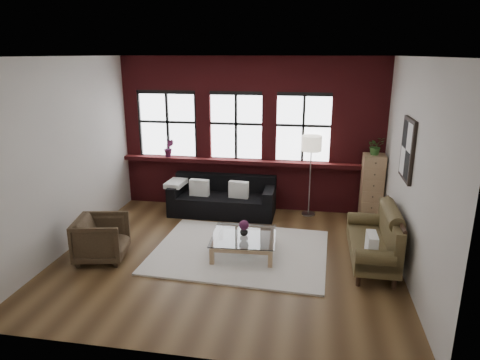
% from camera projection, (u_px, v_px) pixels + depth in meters
% --- Properties ---
extents(floor, '(5.50, 5.50, 0.00)m').
position_uv_depth(floor, '(228.00, 256.00, 7.13)').
color(floor, '#48301A').
rests_on(floor, ground).
extents(ceiling, '(5.50, 5.50, 0.00)m').
position_uv_depth(ceiling, '(226.00, 56.00, 6.22)').
color(ceiling, white).
rests_on(ceiling, ground).
extents(wall_back, '(5.50, 0.00, 5.50)m').
position_uv_depth(wall_back, '(251.00, 134.00, 9.03)').
color(wall_back, beige).
rests_on(wall_back, ground).
extents(wall_front, '(5.50, 0.00, 5.50)m').
position_uv_depth(wall_front, '(178.00, 223.00, 4.31)').
color(wall_front, beige).
rests_on(wall_front, ground).
extents(wall_left, '(0.00, 5.00, 5.00)m').
position_uv_depth(wall_left, '(66.00, 156.00, 7.12)').
color(wall_left, beige).
rests_on(wall_left, ground).
extents(wall_right, '(0.00, 5.00, 5.00)m').
position_uv_depth(wall_right, '(412.00, 171.00, 6.22)').
color(wall_right, beige).
rests_on(wall_right, ground).
extents(brick_backwall, '(5.50, 0.12, 3.20)m').
position_uv_depth(brick_backwall, '(250.00, 135.00, 8.98)').
color(brick_backwall, '#591518').
rests_on(brick_backwall, floor).
extents(sill_ledge, '(5.50, 0.30, 0.08)m').
position_uv_depth(sill_ledge, '(249.00, 162.00, 9.05)').
color(sill_ledge, '#591518').
rests_on(sill_ledge, brick_backwall).
extents(window_left, '(1.38, 0.10, 1.50)m').
position_uv_depth(window_left, '(168.00, 125.00, 9.24)').
color(window_left, black).
rests_on(window_left, brick_backwall).
extents(window_mid, '(1.38, 0.10, 1.50)m').
position_uv_depth(window_mid, '(236.00, 127.00, 8.99)').
color(window_mid, black).
rests_on(window_mid, brick_backwall).
extents(window_right, '(1.38, 0.10, 1.50)m').
position_uv_depth(window_right, '(303.00, 129.00, 8.77)').
color(window_right, black).
rests_on(window_right, brick_backwall).
extents(wall_poster, '(0.05, 0.74, 0.94)m').
position_uv_depth(wall_poster, '(408.00, 150.00, 6.44)').
color(wall_poster, black).
rests_on(wall_poster, wall_right).
extents(shag_rug, '(2.97, 2.38, 0.03)m').
position_uv_depth(shag_rug, '(240.00, 251.00, 7.26)').
color(shag_rug, beige).
rests_on(shag_rug, floor).
extents(dark_sofa, '(2.16, 0.88, 0.78)m').
position_uv_depth(dark_sofa, '(222.00, 196.00, 8.89)').
color(dark_sofa, black).
rests_on(dark_sofa, floor).
extents(pillow_a, '(0.41, 0.16, 0.34)m').
position_uv_depth(pillow_a, '(199.00, 188.00, 8.82)').
color(pillow_a, white).
rests_on(pillow_a, dark_sofa).
extents(pillow_b, '(0.41, 0.17, 0.34)m').
position_uv_depth(pillow_b, '(239.00, 190.00, 8.68)').
color(pillow_b, white).
rests_on(pillow_b, dark_sofa).
extents(vintage_settee, '(0.75, 1.69, 0.90)m').
position_uv_depth(vintage_settee, '(372.00, 238.00, 6.73)').
color(vintage_settee, '#4D4023').
rests_on(vintage_settee, floor).
extents(pillow_settee, '(0.14, 0.38, 0.34)m').
position_uv_depth(pillow_settee, '(372.00, 245.00, 6.22)').
color(pillow_settee, white).
rests_on(pillow_settee, vintage_settee).
extents(armchair, '(0.92, 0.91, 0.72)m').
position_uv_depth(armchair, '(102.00, 238.00, 6.93)').
color(armchair, '#382A1C').
rests_on(armchair, floor).
extents(coffee_table, '(1.10, 1.10, 0.35)m').
position_uv_depth(coffee_table, '(244.00, 245.00, 7.15)').
color(coffee_table, '#A17D57').
rests_on(coffee_table, shag_rug).
extents(vase, '(0.17, 0.17, 0.15)m').
position_uv_depth(vase, '(244.00, 231.00, 7.08)').
color(vase, '#B2B2B2').
rests_on(vase, coffee_table).
extents(flowers, '(0.17, 0.17, 0.17)m').
position_uv_depth(flowers, '(244.00, 225.00, 7.05)').
color(flowers, '#4E1A3C').
rests_on(flowers, vase).
extents(drawer_chest, '(0.42, 0.42, 1.35)m').
position_uv_depth(drawer_chest, '(372.00, 188.00, 8.48)').
color(drawer_chest, '#A17D57').
rests_on(drawer_chest, floor).
extents(potted_plant_top, '(0.40, 0.37, 0.35)m').
position_uv_depth(potted_plant_top, '(376.00, 146.00, 8.24)').
color(potted_plant_top, '#2D5923').
rests_on(potted_plant_top, drawer_chest).
extents(floor_lamp, '(0.40, 0.40, 1.82)m').
position_uv_depth(floor_lamp, '(310.00, 173.00, 8.70)').
color(floor_lamp, '#A5A5A8').
rests_on(floor_lamp, floor).
extents(sill_plant, '(0.25, 0.22, 0.39)m').
position_uv_depth(sill_plant, '(169.00, 148.00, 9.24)').
color(sill_plant, '#4E1A3C').
rests_on(sill_plant, sill_ledge).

